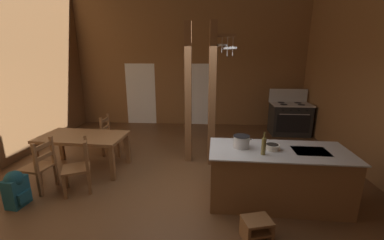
{
  "coord_description": "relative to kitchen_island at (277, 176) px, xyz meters",
  "views": [
    {
      "loc": [
        0.6,
        -4.0,
        2.34
      ],
      "look_at": [
        0.3,
        0.75,
        1.06
      ],
      "focal_mm": 22.92,
      "sensor_mm": 36.0,
      "label": 1
    }
  ],
  "objects": [
    {
      "name": "kitchen_island",
      "position": [
        0.0,
        0.0,
        0.0
      ],
      "size": [
        2.19,
        1.04,
        0.9
      ],
      "color": "brown",
      "rests_on": "ground_plane"
    },
    {
      "name": "ladderback_chair_by_post",
      "position": [
        -3.34,
        0.12,
        0.0
      ],
      "size": [
        0.59,
        0.59,
        0.95
      ],
      "color": "brown",
      "rests_on": "ground_plane"
    },
    {
      "name": "step_stool",
      "position": [
        -0.47,
        -0.9,
        -0.27
      ],
      "size": [
        0.42,
        0.36,
        0.3
      ],
      "color": "brown",
      "rests_on": "ground_plane"
    },
    {
      "name": "glazed_panel_back_right",
      "position": [
        -1.36,
        4.55,
        0.58
      ],
      "size": [
        0.84,
        0.01,
        2.05
      ],
      "primitive_type": "cube",
      "color": "white",
      "rests_on": "ground_plane"
    },
    {
      "name": "backpack",
      "position": [
        -4.12,
        -0.39,
        -0.14
      ],
      "size": [
        0.33,
        0.34,
        0.6
      ],
      "color": "#194756",
      "rests_on": "ground_plane"
    },
    {
      "name": "ladderback_chair_at_table_end",
      "position": [
        -4.04,
        0.1,
        0.0
      ],
      "size": [
        0.5,
        0.5,
        0.95
      ],
      "color": "brown",
      "rests_on": "ground_plane"
    },
    {
      "name": "dining_table",
      "position": [
        -3.67,
        0.95,
        0.2
      ],
      "size": [
        1.75,
        1.01,
        0.74
      ],
      "color": "brown",
      "rests_on": "ground_plane"
    },
    {
      "name": "support_post_with_pot_rack",
      "position": [
        -1.01,
        1.38,
        1.15
      ],
      "size": [
        0.56,
        0.22,
        2.98
      ],
      "color": "brown",
      "rests_on": "ground_plane"
    },
    {
      "name": "mixing_bowl_on_counter",
      "position": [
        -0.11,
        0.02,
        0.49
      ],
      "size": [
        0.23,
        0.23,
        0.08
      ],
      "color": "silver",
      "rests_on": "kitchen_island"
    },
    {
      "name": "wall_back",
      "position": [
        -1.73,
        4.62,
        1.87
      ],
      "size": [
        8.24,
        0.14,
        4.63
      ],
      "primitive_type": "cube",
      "color": "brown",
      "rests_on": "ground_plane"
    },
    {
      "name": "glazed_door_back_left",
      "position": [
        -3.41,
        4.55,
        0.58
      ],
      "size": [
        1.0,
        0.01,
        2.05
      ],
      "primitive_type": "cube",
      "color": "white",
      "rests_on": "ground_plane"
    },
    {
      "name": "ladderback_chair_near_window",
      "position": [
        -3.41,
        1.78,
        0.0
      ],
      "size": [
        0.45,
        0.45,
        0.95
      ],
      "color": "brown",
      "rests_on": "ground_plane"
    },
    {
      "name": "stove_range",
      "position": [
        1.34,
        3.66,
        0.03
      ],
      "size": [
        1.16,
        0.84,
        1.32
      ],
      "color": "black",
      "rests_on": "ground_plane"
    },
    {
      "name": "support_post_center",
      "position": [
        -1.54,
        1.51,
        1.04
      ],
      "size": [
        0.14,
        0.14,
        2.98
      ],
      "color": "brown",
      "rests_on": "ground_plane"
    },
    {
      "name": "stockpot_on_counter",
      "position": [
        -0.58,
        0.07,
        0.55
      ],
      "size": [
        0.33,
        0.26,
        0.2
      ],
      "color": "#B7BABF",
      "rests_on": "kitchen_island"
    },
    {
      "name": "ground_plane",
      "position": [
        -1.73,
        0.35,
        -0.5
      ],
      "size": [
        8.24,
        9.2,
        0.1
      ],
      "primitive_type": "cube",
      "color": "brown"
    },
    {
      "name": "bottle_tall_on_counter",
      "position": [
        -0.29,
        -0.2,
        0.59
      ],
      "size": [
        0.07,
        0.07,
        0.34
      ],
      "color": "brown",
      "rests_on": "kitchen_island"
    }
  ]
}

